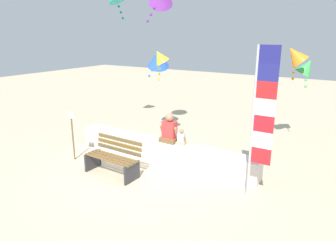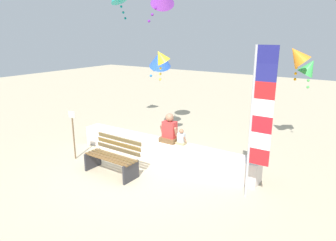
% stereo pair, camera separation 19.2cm
% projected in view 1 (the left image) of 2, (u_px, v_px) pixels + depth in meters
% --- Properties ---
extents(ground_plane, '(40.00, 40.00, 0.00)m').
position_uv_depth(ground_plane, '(141.00, 173.00, 7.76)').
color(ground_plane, '#C1B292').
extents(seawall_ledge, '(5.41, 0.50, 0.56)m').
position_uv_depth(seawall_ledge, '(162.00, 150.00, 8.48)').
color(seawall_ledge, silver).
rests_on(seawall_ledge, ground).
extents(park_bench, '(1.44, 0.64, 0.88)m').
position_uv_depth(park_bench, '(113.00, 158.00, 7.60)').
color(park_bench, brown).
rests_on(park_bench, ground).
extents(person_adult, '(0.51, 0.38, 0.79)m').
position_uv_depth(person_adult, '(170.00, 131.00, 8.24)').
color(person_adult, brown).
rests_on(person_adult, seawall_ledge).
extents(person_child, '(0.27, 0.20, 0.42)m').
position_uv_depth(person_child, '(181.00, 138.00, 8.09)').
color(person_child, tan).
rests_on(person_child, seawall_ledge).
extents(flag_banner, '(0.45, 0.05, 3.17)m').
position_uv_depth(flag_banner, '(261.00, 114.00, 6.09)').
color(flag_banner, '#B7B7BC').
rests_on(flag_banner, ground).
extents(kite_green, '(0.74, 0.65, 0.89)m').
position_uv_depth(kite_green, '(307.00, 67.00, 9.14)').
color(kite_green, green).
extents(kite_blue, '(1.07, 1.11, 0.98)m').
position_uv_depth(kite_blue, '(158.00, 59.00, 9.85)').
color(kite_blue, blue).
extents(kite_yellow, '(0.69, 0.68, 1.02)m').
position_uv_depth(kite_yellow, '(160.00, 57.00, 8.94)').
color(kite_yellow, yellow).
extents(kite_orange, '(0.80, 0.75, 1.12)m').
position_uv_depth(kite_orange, '(295.00, 55.00, 8.65)').
color(kite_orange, orange).
extents(sign_post, '(0.24, 0.04, 1.36)m').
position_uv_depth(sign_post, '(72.00, 132.00, 8.35)').
color(sign_post, brown).
rests_on(sign_post, ground).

